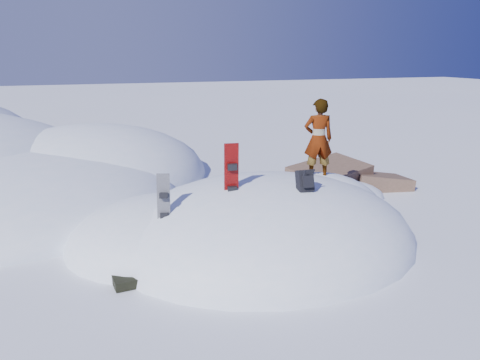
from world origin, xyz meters
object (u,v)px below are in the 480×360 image
object	(u,v)px
snowboard_red	(232,180)
backpack	(305,181)
snowboard_dark	(164,207)
person	(318,139)

from	to	relation	value
snowboard_red	backpack	bearing A→B (deg)	-11.57
snowboard_red	snowboard_dark	xyz separation A→B (m)	(-1.47, -0.12, -0.39)
backpack	person	distance (m)	2.09
person	snowboard_dark	bearing A→B (deg)	30.23
person	backpack	bearing A→B (deg)	67.65
backpack	person	bearing A→B (deg)	57.13
snowboard_dark	backpack	size ratio (longest dim) A/B	2.54
snowboard_red	person	xyz separation A→B (m)	(2.64, 1.12, 0.53)
snowboard_red	backpack	world-z (taller)	snowboard_red
snowboard_dark	backpack	bearing A→B (deg)	10.10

